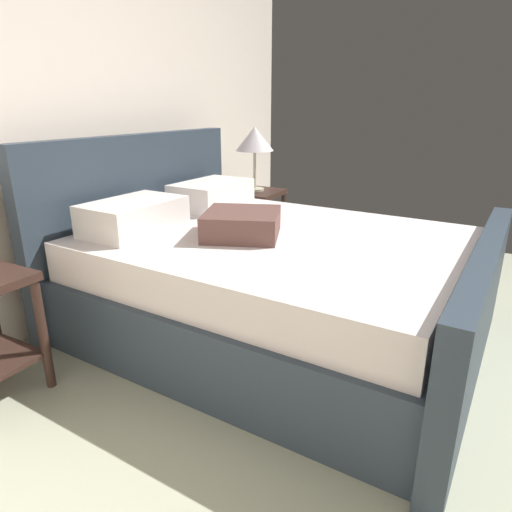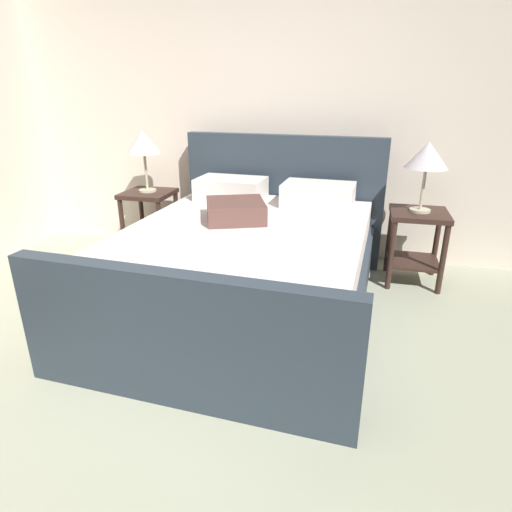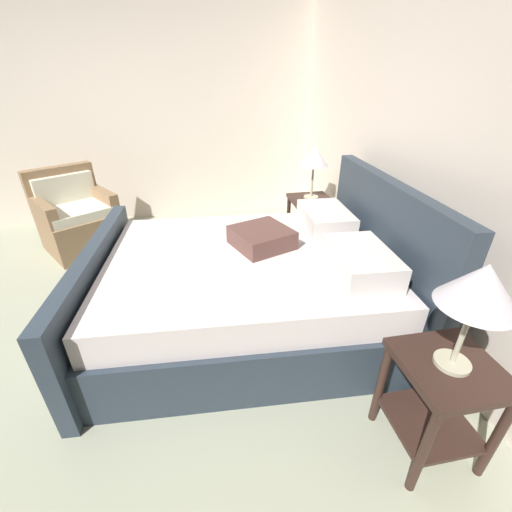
{
  "view_description": "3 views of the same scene",
  "coord_description": "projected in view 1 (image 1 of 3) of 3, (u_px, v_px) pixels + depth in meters",
  "views": [
    {
      "loc": [
        -2.11,
        0.45,
        1.33
      ],
      "look_at": [
        0.15,
        1.67,
        0.44
      ],
      "focal_mm": 31.48,
      "sensor_mm": 36.0,
      "label": 1
    },
    {
      "loc": [
        0.82,
        -1.22,
        1.51
      ],
      "look_at": [
        0.19,
        1.37,
        0.47
      ],
      "focal_mm": 30.42,
      "sensor_mm": 36.0,
      "label": 2
    },
    {
      "loc": [
        2.21,
        1.2,
        1.77
      ],
      "look_at": [
        0.33,
        1.54,
        0.73
      ],
      "focal_mm": 23.19,
      "sensor_mm": 36.0,
      "label": 3
    }
  ],
  "objects": [
    {
      "name": "table_lamp_right",
      "position": [
        255.0,
        140.0,
        3.75
      ],
      "size": [
        0.32,
        0.32,
        0.54
      ],
      "color": "#B7B293",
      "rests_on": "nightstand_right"
    },
    {
      "name": "nightstand_right",
      "position": [
        255.0,
        213.0,
        3.95
      ],
      "size": [
        0.44,
        0.44,
        0.6
      ],
      "color": "#33201A",
      "rests_on": "ground"
    },
    {
      "name": "wall_back",
      "position": [
        84.0,
        102.0,
        2.82
      ],
      "size": [
        5.04,
        0.12,
        2.66
      ],
      "primitive_type": "cube",
      "color": "beige",
      "rests_on": "ground"
    },
    {
      "name": "bed",
      "position": [
        268.0,
        278.0,
        2.64
      ],
      "size": [
        1.88,
        2.31,
        1.13
      ],
      "color": "#2B3642",
      "rests_on": "ground"
    }
  ]
}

